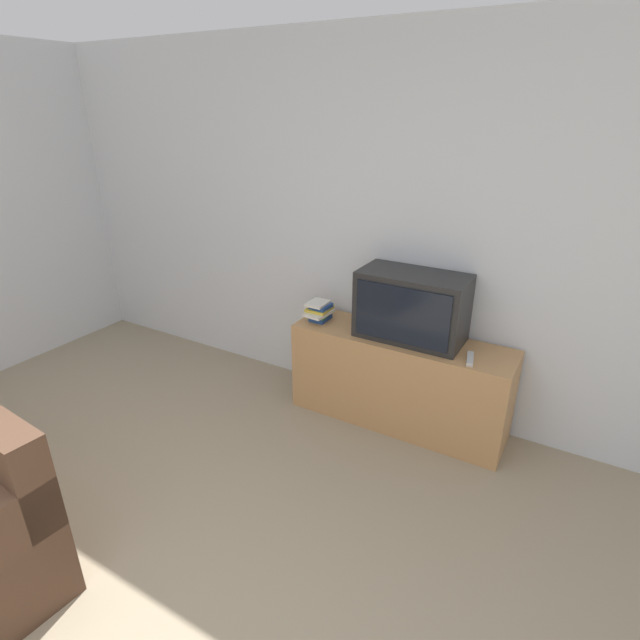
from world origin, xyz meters
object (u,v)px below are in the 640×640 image
Objects in this scene: book_stack at (320,311)px; remote_on_stand at (470,359)px; television at (412,306)px; tv_stand at (399,380)px.

book_stack is 1.12m from remote_on_stand.
television is 0.51m from remote_on_stand.
book_stack reaches higher than tv_stand.
tv_stand is 2.15× the size of television.
television is 0.70m from book_stack.
television reaches higher than book_stack.
television is at bearing 164.53° from remote_on_stand.
book_stack is at bearing -178.19° from tv_stand.
television is 3.06× the size of book_stack.
book_stack is 1.33× the size of remote_on_stand.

